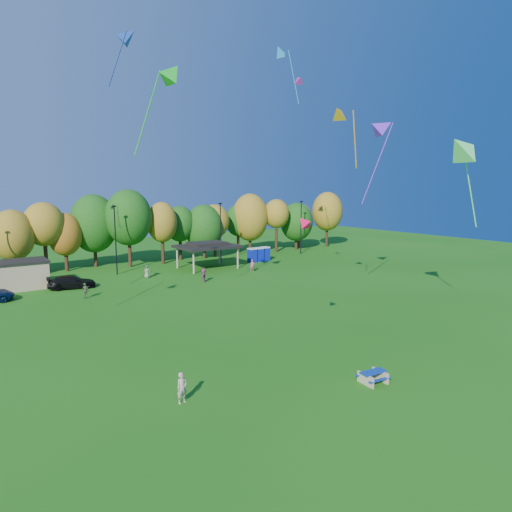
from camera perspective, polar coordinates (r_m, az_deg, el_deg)
ground at (r=28.19m, az=6.45°, el=-15.58°), size 160.00×160.00×0.00m
tree_line at (r=66.83m, az=-21.15°, el=3.29°), size 93.57×10.55×11.15m
lamp_posts at (r=62.48m, az=-17.16°, el=2.21°), size 64.50×0.25×9.09m
utility_building at (r=58.38m, az=-27.63°, el=-2.08°), size 6.30×4.30×3.25m
pavilion at (r=64.73m, az=-6.11°, el=1.27°), size 8.20×6.20×3.77m
porta_potties at (r=70.63m, az=0.36°, el=0.20°), size 3.75×1.30×2.18m
picnic_table at (r=28.85m, az=14.43°, el=-14.34°), size 1.75×1.50×0.71m
kite_flyer at (r=25.81m, az=-9.24°, el=-15.95°), size 0.67×0.48×1.71m
car_d at (r=56.15m, az=-22.07°, el=-3.03°), size 5.49×3.15×1.50m
far_person_0 at (r=55.89m, az=-6.55°, el=-2.40°), size 1.26×1.58×1.68m
far_person_1 at (r=50.74m, az=-20.57°, el=-4.08°), size 0.80×1.03×1.63m
far_person_3 at (r=59.54m, az=-13.51°, el=-1.89°), size 0.94×0.99×1.71m
far_person_5 at (r=62.19m, az=-0.46°, el=-1.20°), size 0.72×0.59×1.69m
kite_0 at (r=37.06m, az=-15.65°, el=24.92°), size 2.84×1.98×4.59m
kite_1 at (r=46.08m, az=5.31°, el=21.08°), size 1.36×1.52×1.26m
kite_3 at (r=47.94m, az=15.68°, el=15.19°), size 4.94×3.31×8.66m
kite_7 at (r=38.76m, az=-10.45°, el=21.51°), size 4.62×2.01×7.65m
kite_8 at (r=29.67m, az=5.98°, el=4.24°), size 1.06×1.29×1.16m
kite_9 at (r=56.74m, az=3.06°, el=24.13°), size 3.86×1.71×6.45m
kite_11 at (r=41.02m, az=10.32°, el=17.17°), size 3.26×2.23×5.54m
kite_13 at (r=40.43m, az=24.24°, el=12.19°), size 5.02×2.69×8.06m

